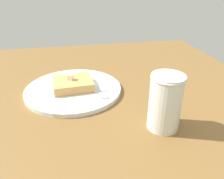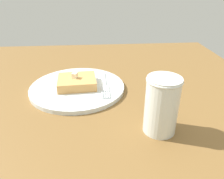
{
  "view_description": "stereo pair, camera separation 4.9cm",
  "coord_description": "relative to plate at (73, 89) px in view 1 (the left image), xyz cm",
  "views": [
    {
      "loc": [
        -45.85,
        3.33,
        29.68
      ],
      "look_at": [
        -3.35,
        -4.93,
        6.97
      ],
      "focal_mm": 35.0,
      "sensor_mm": 36.0,
      "label": 1
    },
    {
      "loc": [
        -46.51,
        -1.5,
        29.68
      ],
      "look_at": [
        -3.35,
        -4.93,
        6.97
      ],
      "focal_mm": 35.0,
      "sensor_mm": 36.0,
      "label": 2
    }
  ],
  "objects": [
    {
      "name": "toast_slice_center",
      "position": [
        0.0,
        0.0,
        1.64
      ],
      "size": [
        9.25,
        10.42,
        2.3
      ],
      "primitive_type": "cube",
      "rotation": [
        0.0,
        0.0,
        0.07
      ],
      "color": "tan",
      "rests_on": "plate"
    },
    {
      "name": "fork",
      "position": [
        -0.38,
        -7.23,
        0.67
      ],
      "size": [
        16.01,
        2.21,
        0.36
      ],
      "color": "silver",
      "rests_on": "plate"
    },
    {
      "name": "table_surface",
      "position": [
        -6.0,
        -3.61,
        -1.85
      ],
      "size": [
        96.9,
        96.9,
        2.47
      ],
      "primitive_type": "cube",
      "color": "brown",
      "rests_on": "ground"
    },
    {
      "name": "plate",
      "position": [
        0.0,
        0.0,
        0.0
      ],
      "size": [
        24.95,
        24.95,
        1.1
      ],
      "color": "silver",
      "rests_on": "table_surface"
    },
    {
      "name": "syrup_jar",
      "position": [
        -18.7,
        -17.08,
        4.72
      ],
      "size": [
        6.56,
        6.56,
        11.33
      ],
      "color": "#381B0A",
      "rests_on": "table_surface"
    },
    {
      "name": "butter_pat_primary",
      "position": [
        -0.02,
        0.45,
        3.49
      ],
      "size": [
        1.75,
        1.66,
        1.4
      ],
      "primitive_type": "cube",
      "rotation": [
        0.0,
        0.0,
        2.8
      ],
      "color": "#F8E9C7",
      "rests_on": "toast_slice_center"
    }
  ]
}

